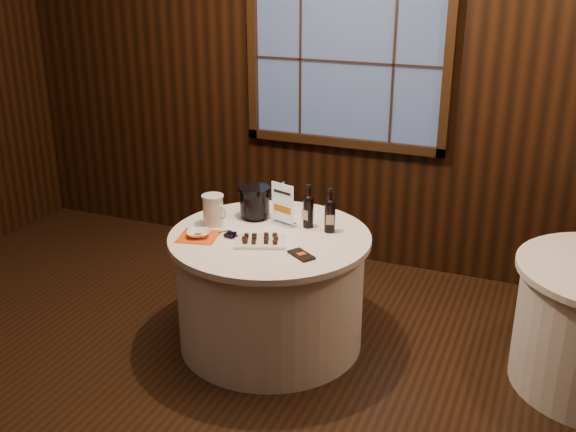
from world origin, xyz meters
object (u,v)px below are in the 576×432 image
at_px(sign_stand, 283,210).
at_px(port_bottle_left, 308,209).
at_px(main_table, 270,289).
at_px(port_bottle_right, 330,213).
at_px(chocolate_box, 301,255).
at_px(glass_pitcher, 213,210).
at_px(ice_bucket, 255,202).
at_px(cracker_bowl, 198,234).
at_px(chocolate_plate, 260,240).
at_px(grape_bunch, 232,234).

distance_m(sign_stand, port_bottle_left, 0.17).
height_order(main_table, port_bottle_right, port_bottle_right).
xyz_separation_m(main_table, chocolate_box, (0.30, -0.22, 0.39)).
bearing_deg(main_table, port_bottle_left, 50.90).
height_order(main_table, glass_pitcher, glass_pitcher).
xyz_separation_m(port_bottle_left, chocolate_box, (0.13, -0.44, -0.12)).
xyz_separation_m(chocolate_box, glass_pitcher, (-0.71, 0.24, 0.10)).
xyz_separation_m(ice_bucket, cracker_bowl, (-0.19, -0.43, -0.09)).
height_order(port_bottle_left, chocolate_plate, port_bottle_left).
height_order(chocolate_plate, glass_pitcher, glass_pitcher).
height_order(port_bottle_right, ice_bucket, port_bottle_right).
distance_m(main_table, chocolate_plate, 0.43).
bearing_deg(grape_bunch, glass_pitcher, 146.38).
height_order(chocolate_box, cracker_bowl, cracker_bowl).
bearing_deg(port_bottle_right, main_table, -171.13).
bearing_deg(main_table, sign_stand, 86.25).
distance_m(ice_bucket, glass_pitcher, 0.29).
relative_size(chocolate_box, cracker_bowl, 1.21).
height_order(port_bottle_right, chocolate_plate, port_bottle_right).
distance_m(port_bottle_left, glass_pitcher, 0.62).
relative_size(port_bottle_right, chocolate_box, 1.66).
distance_m(main_table, port_bottle_right, 0.64).
height_order(port_bottle_right, cracker_bowl, port_bottle_right).
height_order(chocolate_box, glass_pitcher, glass_pitcher).
distance_m(port_bottle_right, grape_bunch, 0.63).
bearing_deg(grape_bunch, main_table, 30.91).
distance_m(sign_stand, chocolate_plate, 0.34).
relative_size(sign_stand, ice_bucket, 1.35).
relative_size(port_bottle_right, ice_bucket, 1.33).
distance_m(sign_stand, chocolate_box, 0.51).
xyz_separation_m(glass_pitcher, cracker_bowl, (0.01, -0.22, -0.08)).
xyz_separation_m(port_bottle_left, chocolate_plate, (-0.17, -0.36, -0.11)).
bearing_deg(chocolate_plate, ice_bucket, 119.57).
bearing_deg(chocolate_plate, glass_pitcher, 158.76).
distance_m(chocolate_plate, grape_bunch, 0.20).
height_order(port_bottle_right, chocolate_box, port_bottle_right).
relative_size(port_bottle_left, cracker_bowl, 1.99).
height_order(port_bottle_right, glass_pitcher, port_bottle_right).
xyz_separation_m(chocolate_box, grape_bunch, (-0.50, 0.10, 0.01)).
bearing_deg(grape_bunch, port_bottle_right, 30.65).
height_order(port_bottle_left, glass_pitcher, port_bottle_left).
distance_m(ice_bucket, cracker_bowl, 0.48).
relative_size(sign_stand, port_bottle_right, 1.01).
xyz_separation_m(main_table, ice_bucket, (-0.21, 0.23, 0.50)).
relative_size(port_bottle_right, grape_bunch, 1.70).
bearing_deg(port_bottle_right, chocolate_plate, -155.77).
bearing_deg(port_bottle_right, chocolate_box, -115.43).
xyz_separation_m(sign_stand, chocolate_box, (0.29, -0.41, -0.09)).
bearing_deg(chocolate_plate, port_bottle_right, 45.84).
relative_size(main_table, port_bottle_right, 4.43).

